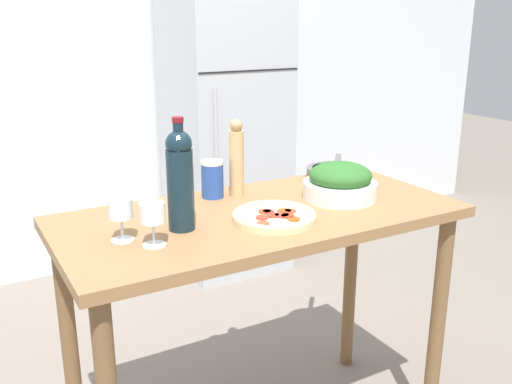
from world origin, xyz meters
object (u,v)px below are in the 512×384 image
(refrigerator, at_px, (225,130))
(salt_canister, at_px, (212,179))
(wine_glass_near, at_px, (153,216))
(cast_iron_skillet, at_px, (336,173))
(pepper_mill, at_px, (237,159))
(homemade_pizza, at_px, (274,216))
(wine_bottle, at_px, (180,178))
(salad_bowl, at_px, (340,182))
(wine_glass_far, at_px, (121,211))

(refrigerator, xyz_separation_m, salt_canister, (-0.73, -1.37, 0.12))
(refrigerator, xyz_separation_m, wine_glass_near, (-1.07, -1.70, 0.14))
(wine_glass_near, xyz_separation_m, cast_iron_skillet, (0.89, 0.32, -0.07))
(pepper_mill, distance_m, homemade_pizza, 0.33)
(wine_bottle, distance_m, salt_canister, 0.35)
(pepper_mill, bearing_deg, wine_bottle, -143.56)
(wine_bottle, xyz_separation_m, salad_bowl, (0.61, 0.01, -0.10))
(wine_glass_far, bearing_deg, homemade_pizza, -8.47)
(wine_bottle, bearing_deg, salad_bowl, 1.04)
(salad_bowl, distance_m, salt_canister, 0.46)
(wine_glass_near, relative_size, homemade_pizza, 0.48)
(wine_glass_near, bearing_deg, pepper_mill, 36.22)
(wine_bottle, height_order, homemade_pizza, wine_bottle)
(refrigerator, height_order, cast_iron_skillet, refrigerator)
(homemade_pizza, height_order, cast_iron_skillet, cast_iron_skillet)
(wine_bottle, xyz_separation_m, pepper_mill, (0.31, 0.23, -0.03))
(wine_bottle, height_order, pepper_mill, wine_bottle)
(pepper_mill, bearing_deg, homemade_pizza, -94.52)
(salt_canister, bearing_deg, wine_bottle, -131.71)
(pepper_mill, distance_m, salt_canister, 0.11)
(wine_glass_near, xyz_separation_m, salad_bowl, (0.73, 0.10, -0.03))
(wine_glass_near, height_order, pepper_mill, pepper_mill)
(wine_bottle, bearing_deg, wine_glass_near, -144.35)
(salad_bowl, xyz_separation_m, cast_iron_skillet, (0.15, 0.22, -0.04))
(pepper_mill, bearing_deg, wine_glass_far, -154.85)
(salt_canister, bearing_deg, pepper_mill, -13.03)
(salt_canister, bearing_deg, wine_glass_far, -148.20)
(homemade_pizza, distance_m, salt_canister, 0.34)
(wine_glass_near, relative_size, pepper_mill, 0.46)
(pepper_mill, relative_size, salt_canister, 2.08)
(refrigerator, height_order, wine_glass_near, refrigerator)
(wine_glass_far, relative_size, salad_bowl, 0.49)
(refrigerator, distance_m, wine_glass_near, 2.02)
(refrigerator, relative_size, salt_canister, 13.09)
(refrigerator, bearing_deg, wine_glass_far, -125.12)
(wine_bottle, height_order, cast_iron_skillet, wine_bottle)
(refrigerator, height_order, wine_bottle, refrigerator)
(wine_bottle, relative_size, wine_glass_far, 2.70)
(cast_iron_skillet, bearing_deg, wine_glass_near, -160.03)
(refrigerator, xyz_separation_m, salad_bowl, (-0.34, -1.60, 0.11))
(pepper_mill, bearing_deg, salad_bowl, -35.78)
(wine_glass_far, relative_size, homemade_pizza, 0.48)
(homemade_pizza, xyz_separation_m, cast_iron_skillet, (0.48, 0.31, 0.01))
(homemade_pizza, distance_m, cast_iron_skillet, 0.57)
(refrigerator, bearing_deg, wine_glass_near, -122.22)
(wine_bottle, height_order, wine_glass_near, wine_bottle)
(refrigerator, relative_size, pepper_mill, 6.30)
(cast_iron_skillet, bearing_deg, homemade_pizza, -147.04)
(salad_bowl, bearing_deg, wine_bottle, -178.96)
(wine_bottle, distance_m, homemade_pizza, 0.33)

